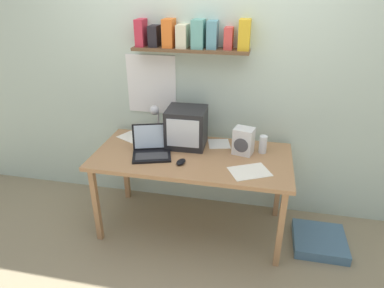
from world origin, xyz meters
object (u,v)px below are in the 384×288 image
(crt_monitor, at_px, (186,127))
(space_heater, at_px, (243,141))
(computer_mouse, at_px, (181,162))
(juice_glass, at_px, (263,145))
(floor_cushion, at_px, (319,241))
(loose_paper_near_monitor, at_px, (219,144))
(loose_paper_near_laptop, at_px, (250,172))
(desk_lamp, at_px, (156,117))
(corner_desk, at_px, (192,161))
(laptop, at_px, (152,147))
(open_notebook, at_px, (132,137))

(crt_monitor, relative_size, space_heater, 1.50)
(computer_mouse, bearing_deg, crt_monitor, 95.25)
(juice_glass, xyz_separation_m, floor_cushion, (0.55, -0.19, -0.76))
(loose_paper_near_monitor, distance_m, loose_paper_near_laptop, 0.52)
(computer_mouse, bearing_deg, floor_cushion, 6.93)
(computer_mouse, bearing_deg, loose_paper_near_monitor, 59.51)
(desk_lamp, height_order, loose_paper_near_laptop, desk_lamp)
(corner_desk, height_order, crt_monitor, crt_monitor)
(laptop, bearing_deg, open_notebook, 117.42)
(crt_monitor, xyz_separation_m, loose_paper_near_laptop, (0.57, -0.36, -0.17))
(corner_desk, distance_m, laptop, 0.36)
(crt_monitor, bearing_deg, loose_paper_near_monitor, 13.82)
(juice_glass, bearing_deg, desk_lamp, 175.33)
(laptop, height_order, open_notebook, laptop)
(desk_lamp, distance_m, computer_mouse, 0.56)
(desk_lamp, relative_size, loose_paper_near_monitor, 1.40)
(desk_lamp, xyz_separation_m, juice_glass, (0.95, -0.08, -0.14))
(corner_desk, height_order, computer_mouse, computer_mouse)
(juice_glass, relative_size, space_heater, 0.67)
(corner_desk, bearing_deg, space_heater, 16.10)
(crt_monitor, xyz_separation_m, desk_lamp, (-0.29, 0.07, 0.04))
(space_heater, xyz_separation_m, computer_mouse, (-0.46, -0.28, -0.10))
(corner_desk, relative_size, open_notebook, 5.67)
(juice_glass, bearing_deg, loose_paper_near_laptop, -103.72)
(desk_lamp, bearing_deg, floor_cushion, 10.31)
(corner_desk, distance_m, desk_lamp, 0.52)
(laptop, height_order, space_heater, laptop)
(computer_mouse, relative_size, floor_cushion, 0.27)
(desk_lamp, relative_size, floor_cushion, 0.76)
(juice_glass, height_order, loose_paper_near_laptop, juice_glass)
(laptop, xyz_separation_m, juice_glass, (0.90, 0.22, 0.01))
(corner_desk, relative_size, laptop, 4.36)
(loose_paper_near_monitor, xyz_separation_m, floor_cushion, (0.92, -0.28, -0.70))
(corner_desk, distance_m, loose_paper_near_laptop, 0.52)
(corner_desk, distance_m, open_notebook, 0.66)
(loose_paper_near_laptop, bearing_deg, crt_monitor, 147.82)
(loose_paper_near_monitor, xyz_separation_m, open_notebook, (-0.81, -0.02, 0.00))
(juice_glass, bearing_deg, crt_monitor, 179.01)
(crt_monitor, height_order, laptop, crt_monitor)
(laptop, relative_size, floor_cushion, 0.87)
(corner_desk, relative_size, desk_lamp, 5.00)
(juice_glass, relative_size, floor_cushion, 0.35)
(open_notebook, height_order, floor_cushion, open_notebook)
(computer_mouse, height_order, floor_cushion, computer_mouse)
(crt_monitor, height_order, desk_lamp, crt_monitor)
(computer_mouse, distance_m, loose_paper_near_monitor, 0.49)
(loose_paper_near_monitor, bearing_deg, floor_cushion, -16.62)
(space_heater, relative_size, loose_paper_near_monitor, 0.97)
(corner_desk, bearing_deg, laptop, -170.92)
(corner_desk, xyz_separation_m, laptop, (-0.33, -0.05, 0.12))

